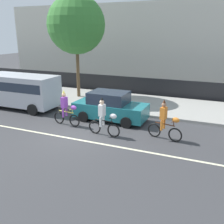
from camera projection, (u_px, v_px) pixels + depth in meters
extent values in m
plane|color=#38383A|center=(75.00, 135.00, 12.84)|extent=(80.00, 80.00, 0.00)
cube|color=beige|center=(70.00, 138.00, 12.40)|extent=(36.00, 0.14, 0.01)
cube|color=#9E9B93|center=(123.00, 102.00, 18.53)|extent=(60.00, 5.00, 0.15)
cube|color=black|center=(136.00, 86.00, 20.89)|extent=(40.00, 0.08, 1.40)
cube|color=beige|center=(145.00, 42.00, 28.29)|extent=(28.00, 8.00, 7.48)
torus|color=black|center=(74.00, 121.00, 13.82)|extent=(0.67, 0.14, 0.67)
torus|color=black|center=(59.00, 118.00, 14.31)|extent=(0.67, 0.14, 0.67)
cylinder|color=#E5D84C|center=(66.00, 112.00, 13.94)|extent=(0.97, 0.16, 0.05)
cylinder|color=#E5D84C|center=(64.00, 110.00, 13.99)|extent=(0.04, 0.04, 0.18)
cylinder|color=#E5D84C|center=(72.00, 111.00, 13.71)|extent=(0.04, 0.04, 0.23)
cylinder|color=#E5D84C|center=(72.00, 109.00, 13.68)|extent=(0.09, 0.50, 0.03)
ellipsoid|color=purple|center=(74.00, 108.00, 13.62)|extent=(0.38, 0.24, 0.24)
cube|color=purple|center=(64.00, 102.00, 13.84)|extent=(0.27, 0.34, 0.56)
sphere|color=tan|center=(64.00, 95.00, 13.72)|extent=(0.22, 0.22, 0.22)
cone|color=#E5D84C|center=(64.00, 92.00, 13.67)|extent=(0.14, 0.14, 0.16)
cylinder|color=purple|center=(63.00, 113.00, 13.89)|extent=(0.11, 0.11, 0.48)
cylinder|color=purple|center=(66.00, 112.00, 14.12)|extent=(0.11, 0.11, 0.48)
torus|color=black|center=(114.00, 131.00, 12.44)|extent=(0.67, 0.13, 0.67)
torus|color=black|center=(95.00, 127.00, 12.91)|extent=(0.67, 0.13, 0.67)
cylinder|color=black|center=(104.00, 121.00, 12.55)|extent=(0.97, 0.13, 0.05)
cylinder|color=black|center=(101.00, 118.00, 12.59)|extent=(0.04, 0.04, 0.18)
cylinder|color=black|center=(112.00, 120.00, 12.33)|extent=(0.04, 0.04, 0.23)
cylinder|color=black|center=(112.00, 117.00, 12.30)|extent=(0.07, 0.50, 0.03)
ellipsoid|color=white|center=(113.00, 116.00, 12.24)|extent=(0.38, 0.23, 0.24)
cube|color=white|center=(102.00, 110.00, 12.45)|extent=(0.27, 0.34, 0.56)
sphere|color=beige|center=(102.00, 102.00, 12.33)|extent=(0.22, 0.22, 0.22)
cone|color=black|center=(102.00, 98.00, 12.28)|extent=(0.14, 0.14, 0.16)
cylinder|color=white|center=(101.00, 122.00, 12.49)|extent=(0.11, 0.11, 0.48)
cylinder|color=white|center=(104.00, 120.00, 12.73)|extent=(0.11, 0.11, 0.48)
torus|color=black|center=(175.00, 135.00, 11.91)|extent=(0.67, 0.20, 0.67)
torus|color=black|center=(154.00, 130.00, 12.49)|extent=(0.67, 0.20, 0.67)
cylinder|color=#4C2614|center=(165.00, 124.00, 12.08)|extent=(0.96, 0.25, 0.05)
cylinder|color=#4C2614|center=(162.00, 122.00, 12.13)|extent=(0.04, 0.04, 0.18)
cylinder|color=#4C2614|center=(174.00, 124.00, 11.81)|extent=(0.04, 0.04, 0.23)
cylinder|color=#4C2614|center=(174.00, 121.00, 11.78)|extent=(0.13, 0.50, 0.03)
ellipsoid|color=orange|center=(176.00, 120.00, 11.71)|extent=(0.39, 0.27, 0.24)
cube|color=orange|center=(164.00, 113.00, 11.98)|extent=(0.30, 0.36, 0.56)
sphere|color=#9E7051|center=(164.00, 105.00, 11.86)|extent=(0.22, 0.22, 0.22)
cone|color=#4C2614|center=(164.00, 101.00, 11.81)|extent=(0.14, 0.14, 0.16)
cylinder|color=orange|center=(162.00, 125.00, 12.03)|extent=(0.11, 0.11, 0.48)
cylinder|color=orange|center=(164.00, 124.00, 12.25)|extent=(0.11, 0.11, 0.48)
cube|color=silver|center=(21.00, 90.00, 16.99)|extent=(5.00, 2.00, 1.90)
cube|color=#283342|center=(25.00, 85.00, 16.74)|extent=(3.90, 2.02, 0.56)
cylinder|color=black|center=(33.00, 110.00, 15.73)|extent=(0.70, 0.22, 0.70)
cylinder|color=black|center=(53.00, 102.00, 17.48)|extent=(0.70, 0.22, 0.70)
cylinder|color=black|center=(13.00, 97.00, 18.77)|extent=(0.70, 0.22, 0.70)
cube|color=#1E727A|center=(111.00, 110.00, 14.79)|extent=(4.10, 1.72, 0.80)
cube|color=#232D3D|center=(109.00, 97.00, 14.61)|extent=(2.10, 1.58, 0.64)
cylinder|color=black|center=(126.00, 123.00, 13.64)|extent=(0.60, 0.20, 0.60)
cylinder|color=black|center=(137.00, 114.00, 15.15)|extent=(0.60, 0.20, 0.60)
cylinder|color=black|center=(83.00, 117.00, 14.60)|extent=(0.60, 0.20, 0.60)
cylinder|color=black|center=(97.00, 109.00, 16.11)|extent=(0.60, 0.20, 0.60)
cylinder|color=brown|center=(78.00, 72.00, 19.34)|extent=(0.24, 0.24, 3.73)
sphere|color=#387A33|center=(76.00, 25.00, 18.37)|extent=(4.10, 4.10, 4.10)
cylinder|color=#33333D|center=(32.00, 91.00, 19.82)|extent=(0.20, 0.20, 0.85)
cube|color=#1E727A|center=(31.00, 81.00, 19.61)|extent=(0.32, 0.20, 0.56)
sphere|color=#9E7051|center=(30.00, 76.00, 19.50)|extent=(0.20, 0.20, 0.20)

